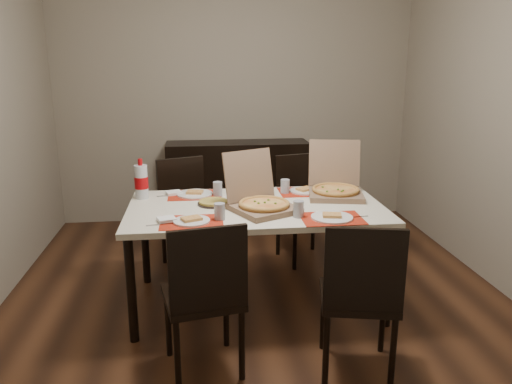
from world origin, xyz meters
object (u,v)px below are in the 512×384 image
at_px(dining_table, 256,215).
at_px(chair_far_right, 302,203).
at_px(dip_bowl, 261,195).
at_px(chair_near_left, 205,293).
at_px(chair_far_left, 186,208).
at_px(chair_near_right, 360,293).
at_px(soda_bottle, 141,182).
at_px(sideboard, 238,183).
at_px(pizza_box_center, 261,202).

relative_size(dining_table, chair_far_right, 1.94).
bearing_deg(dip_bowl, chair_near_left, -112.85).
bearing_deg(chair_far_left, dip_bowl, -43.81).
bearing_deg(dip_bowl, chair_near_right, -71.23).
relative_size(dip_bowl, soda_bottle, 0.45).
xyz_separation_m(sideboard, dip_bowl, (0.05, -1.62, 0.32)).
distance_m(dip_bowl, soda_bottle, 0.90).
bearing_deg(chair_far_left, dining_table, -56.83).
height_order(sideboard, pizza_box_center, pizza_box_center).
bearing_deg(pizza_box_center, chair_far_right, 62.95).
bearing_deg(dip_bowl, pizza_box_center, -97.33).
relative_size(chair_near_left, chair_near_right, 1.00).
distance_m(chair_far_left, chair_far_right, 1.03).
distance_m(sideboard, chair_near_right, 2.83).
bearing_deg(chair_far_right, chair_near_right, -91.33).
height_order(pizza_box_center, soda_bottle, pizza_box_center).
distance_m(chair_near_right, pizza_box_center, 0.99).
xyz_separation_m(chair_near_left, chair_near_right, (0.85, -0.10, 0.00)).
relative_size(dining_table, dip_bowl, 13.33).
distance_m(chair_far_right, dip_bowl, 0.79).
xyz_separation_m(sideboard, chair_near_right, (0.45, -2.79, 0.06)).
height_order(dining_table, dip_bowl, dip_bowl).
xyz_separation_m(chair_near_right, soda_bottle, (-1.29, 1.24, 0.37)).
distance_m(pizza_box_center, soda_bottle, 0.94).
bearing_deg(sideboard, chair_near_right, -80.84).
height_order(dining_table, soda_bottle, soda_bottle).
relative_size(dining_table, pizza_box_center, 3.22).
bearing_deg(soda_bottle, pizza_box_center, -25.37).
xyz_separation_m(sideboard, chair_far_right, (0.49, -1.01, 0.06)).
relative_size(chair_far_right, dip_bowl, 6.89).
bearing_deg(pizza_box_center, soda_bottle, 154.63).
height_order(chair_far_left, soda_bottle, soda_bottle).
distance_m(chair_near_left, dip_bowl, 1.19).
height_order(sideboard, soda_bottle, soda_bottle).
xyz_separation_m(chair_far_right, pizza_box_center, (-0.48, -0.95, 0.30)).
relative_size(pizza_box_center, dip_bowl, 4.14).
height_order(chair_near_right, soda_bottle, soda_bottle).
xyz_separation_m(chair_near_right, pizza_box_center, (-0.44, 0.83, 0.30)).
distance_m(sideboard, chair_far_right, 1.12).
distance_m(chair_near_right, dip_bowl, 1.27).
bearing_deg(chair_near_right, soda_bottle, 136.25).
xyz_separation_m(chair_far_left, chair_far_right, (1.03, 0.05, 0.00)).
height_order(chair_near_right, pizza_box_center, pizza_box_center).
bearing_deg(chair_near_left, dining_table, 65.54).
relative_size(chair_far_left, dip_bowl, 6.89).
distance_m(dining_table, chair_near_left, 0.94).
bearing_deg(sideboard, dining_table, -90.55).
xyz_separation_m(dining_table, dip_bowl, (0.07, 0.23, 0.08)).
bearing_deg(soda_bottle, dip_bowl, -3.87).
relative_size(chair_near_right, chair_far_left, 1.00).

